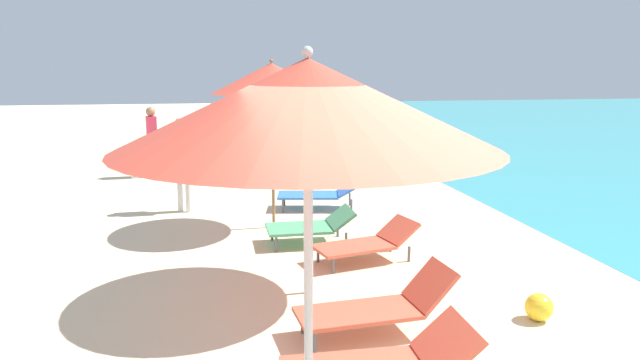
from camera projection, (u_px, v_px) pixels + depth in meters
umbrella_nearest at (308, 105)px, 3.07m from camera, size 2.07×2.07×2.70m
umbrella_second at (310, 100)px, 6.36m from camera, size 2.44×2.44×2.53m
lounger_second_shoreside at (367, 242)px, 7.83m from camera, size 1.49×0.89×0.53m
lounger_second_inland at (379, 305)px, 5.67m from camera, size 1.58×0.70×0.66m
umbrella_farthest at (272, 79)px, 9.09m from camera, size 1.91×1.91×2.71m
lounger_farthest_shoreside at (320, 193)px, 10.72m from camera, size 1.62×0.89×0.54m
lounger_farthest_inland at (311, 225)px, 8.61m from camera, size 1.28×0.68×0.52m
person_walking_near at (152, 135)px, 13.75m from camera, size 0.28×0.40×1.67m
person_walking_mid at (183, 154)px, 10.39m from camera, size 0.42×0.37×1.73m
person_walking_far at (362, 129)px, 14.50m from camera, size 0.41×0.33×1.73m
beach_ball at (539, 307)px, 6.02m from camera, size 0.29×0.29×0.29m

